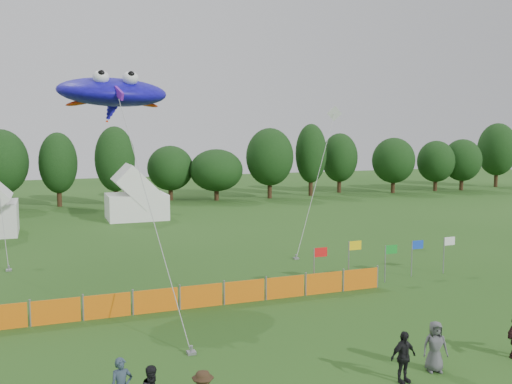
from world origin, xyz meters
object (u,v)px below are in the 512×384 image
object	(u,v)px
tent_right	(136,198)
stingray_kite	(113,93)
spectator_e	(435,346)
spectator_d	(403,357)
barrier_fence	(179,298)

from	to	relation	value
tent_right	stingray_kite	bearing A→B (deg)	-101.57
spectator_e	stingray_kite	world-z (taller)	stingray_kite
spectator_d	spectator_e	distance (m)	1.46
tent_right	spectator_e	world-z (taller)	tent_right
tent_right	spectator_d	size ratio (longest dim) A/B	3.19
stingray_kite	spectator_e	bearing A→B (deg)	-60.45
spectator_e	tent_right	bearing A→B (deg)	115.16
spectator_d	spectator_e	world-z (taller)	spectator_e
stingray_kite	barrier_fence	bearing A→B (deg)	-69.89
spectator_d	stingray_kite	size ratio (longest dim) A/B	0.09
spectator_d	stingray_kite	distance (m)	18.32
tent_right	spectator_e	bearing A→B (deg)	-83.83
tent_right	barrier_fence	world-z (taller)	tent_right
spectator_d	spectator_e	xyz separation A→B (m)	(1.43, 0.32, 0.02)
barrier_fence	tent_right	bearing A→B (deg)	84.80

